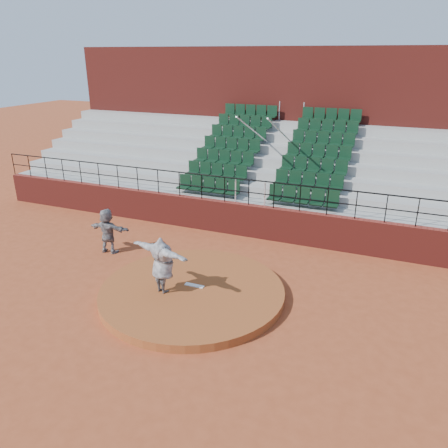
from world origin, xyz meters
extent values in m
plane|color=#9D4423|center=(0.00, 0.00, 0.00)|extent=(90.00, 90.00, 0.00)
cylinder|color=#964A21|center=(0.00, 0.00, 0.12)|extent=(5.50, 5.50, 0.25)
cube|color=white|center=(0.00, 0.15, 0.27)|extent=(0.60, 0.15, 0.03)
cube|color=maroon|center=(0.00, 5.00, 0.65)|extent=(24.00, 0.30, 1.30)
cylinder|color=black|center=(0.00, 5.00, 2.30)|extent=(24.00, 0.05, 0.05)
cylinder|color=black|center=(0.00, 5.00, 1.80)|extent=(24.00, 0.04, 0.04)
cylinder|color=black|center=(-12.00, 5.00, 1.80)|extent=(0.04, 0.04, 1.00)
cylinder|color=black|center=(-11.00, 5.00, 1.80)|extent=(0.04, 0.04, 1.00)
cylinder|color=black|center=(-10.00, 5.00, 1.80)|extent=(0.04, 0.04, 1.00)
cylinder|color=black|center=(-9.00, 5.00, 1.80)|extent=(0.04, 0.04, 1.00)
cylinder|color=black|center=(-8.00, 5.00, 1.80)|extent=(0.04, 0.04, 1.00)
cylinder|color=black|center=(-7.00, 5.00, 1.80)|extent=(0.04, 0.04, 1.00)
cylinder|color=black|center=(-6.00, 5.00, 1.80)|extent=(0.04, 0.04, 1.00)
cylinder|color=black|center=(-5.00, 5.00, 1.80)|extent=(0.04, 0.04, 1.00)
cylinder|color=black|center=(-4.00, 5.00, 1.80)|extent=(0.04, 0.04, 1.00)
cylinder|color=black|center=(-3.00, 5.00, 1.80)|extent=(0.04, 0.04, 1.00)
cylinder|color=black|center=(-2.00, 5.00, 1.80)|extent=(0.04, 0.04, 1.00)
cylinder|color=black|center=(-1.00, 5.00, 1.80)|extent=(0.04, 0.04, 1.00)
cylinder|color=black|center=(0.00, 5.00, 1.80)|extent=(0.04, 0.04, 1.00)
cylinder|color=black|center=(1.00, 5.00, 1.80)|extent=(0.04, 0.04, 1.00)
cylinder|color=black|center=(2.00, 5.00, 1.80)|extent=(0.04, 0.04, 1.00)
cylinder|color=black|center=(3.00, 5.00, 1.80)|extent=(0.04, 0.04, 1.00)
cylinder|color=black|center=(4.00, 5.00, 1.80)|extent=(0.04, 0.04, 1.00)
cylinder|color=black|center=(5.00, 5.00, 1.80)|extent=(0.04, 0.04, 1.00)
cylinder|color=black|center=(6.00, 5.00, 1.80)|extent=(0.04, 0.04, 1.00)
cube|color=#9B9B96|center=(0.00, 5.58, 0.65)|extent=(24.00, 0.85, 1.30)
cube|color=black|center=(-1.98, 5.59, 1.66)|extent=(2.75, 0.48, 0.72)
cube|color=black|center=(1.98, 5.59, 1.66)|extent=(2.75, 0.48, 0.72)
cube|color=#9B9B96|center=(0.00, 6.43, 0.85)|extent=(24.00, 0.85, 1.70)
cube|color=black|center=(-1.98, 6.44, 2.06)|extent=(2.75, 0.48, 0.72)
cube|color=black|center=(1.98, 6.44, 2.06)|extent=(2.75, 0.48, 0.72)
cube|color=#9B9B96|center=(0.00, 7.28, 1.05)|extent=(24.00, 0.85, 2.10)
cube|color=black|center=(-1.98, 7.29, 2.46)|extent=(2.75, 0.48, 0.72)
cube|color=black|center=(1.98, 7.29, 2.46)|extent=(2.75, 0.48, 0.72)
cube|color=#9B9B96|center=(0.00, 8.12, 1.25)|extent=(24.00, 0.85, 2.50)
cube|color=black|center=(-1.98, 8.13, 2.86)|extent=(2.75, 0.48, 0.72)
cube|color=black|center=(1.98, 8.13, 2.86)|extent=(2.75, 0.48, 0.72)
cube|color=#9B9B96|center=(0.00, 8.97, 1.45)|extent=(24.00, 0.85, 2.90)
cube|color=black|center=(-1.98, 8.98, 3.26)|extent=(2.75, 0.48, 0.72)
cube|color=black|center=(1.98, 8.98, 3.26)|extent=(2.75, 0.48, 0.72)
cube|color=#9B9B96|center=(0.00, 9.82, 1.65)|extent=(24.00, 0.85, 3.30)
cube|color=black|center=(-1.98, 9.83, 3.66)|extent=(2.75, 0.48, 0.72)
cube|color=black|center=(1.98, 9.83, 3.66)|extent=(2.75, 0.48, 0.72)
cube|color=#9B9B96|center=(0.00, 10.68, 1.85)|extent=(24.00, 0.85, 3.70)
cube|color=black|center=(-1.98, 10.69, 4.06)|extent=(2.75, 0.48, 0.72)
cube|color=black|center=(1.98, 10.69, 4.06)|extent=(2.75, 0.48, 0.72)
cylinder|color=silver|center=(-0.60, 8.12, 3.40)|extent=(0.06, 5.97, 2.46)
cylinder|color=silver|center=(0.60, 8.12, 3.40)|extent=(0.06, 5.97, 2.46)
cube|color=maroon|center=(0.00, 12.60, 3.55)|extent=(24.00, 3.00, 7.10)
imported|color=black|center=(-0.70, -0.47, 1.11)|extent=(2.20, 1.11, 1.72)
imported|color=black|center=(-4.16, 1.62, 0.83)|extent=(1.57, 0.58, 1.67)
camera|label=1|loc=(5.21, -10.19, 6.78)|focal=35.00mm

